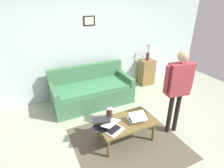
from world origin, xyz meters
name	(u,v)px	position (x,y,z in m)	size (l,w,h in m)	color
ground_plane	(134,140)	(0.00, 0.00, 0.00)	(7.68, 7.68, 0.00)	#A7B093
area_rug	(128,143)	(0.14, 0.02, 0.00)	(1.84, 1.70, 0.01)	brown
back_wall	(90,42)	(0.00, -2.20, 1.35)	(7.04, 0.11, 2.70)	silver
couch	(92,91)	(0.23, -1.60, 0.31)	(1.88, 0.87, 0.88)	#41734C
coffee_table	(126,123)	(0.14, -0.08, 0.37)	(1.01, 0.58, 0.42)	brown
laptop_left	(137,118)	(-0.04, -0.03, 0.46)	(0.32, 0.31, 0.15)	silver
laptop_center	(113,128)	(0.45, 0.02, 0.46)	(0.39, 0.38, 0.14)	silver
laptop_right	(102,125)	(0.59, -0.11, 0.46)	(0.38, 0.38, 0.13)	#28282D
french_press	(110,113)	(0.36, -0.29, 0.52)	(0.11, 0.09, 0.24)	#4C3323
side_shelf	(146,72)	(-1.60, -1.91, 0.37)	(0.42, 0.32, 0.74)	olive
flower_vase	(148,55)	(-1.60, -1.91, 0.89)	(0.09, 0.10, 0.45)	#542934
person_standing	(179,83)	(-0.78, 0.09, 1.03)	(0.57, 0.25, 1.61)	black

